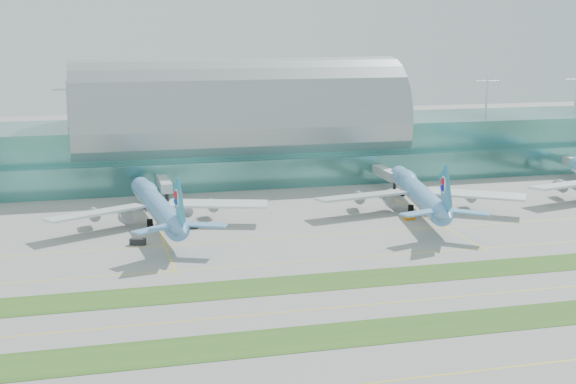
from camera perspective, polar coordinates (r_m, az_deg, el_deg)
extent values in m
plane|color=gray|center=(176.43, 4.41, -6.46)|extent=(700.00, 700.00, 0.00)
cube|color=#3D7A75|center=(297.02, -3.55, 3.10)|extent=(340.00, 42.00, 20.00)
cube|color=#3D7A75|center=(274.65, -2.61, 1.32)|extent=(340.00, 8.00, 10.00)
ellipsoid|color=#9EA5A8|center=(295.65, -3.58, 5.01)|extent=(340.00, 46.20, 16.17)
cylinder|color=white|center=(294.79, -3.60, 6.56)|extent=(0.80, 0.80, 16.00)
cube|color=#B2B7B7|center=(259.42, -8.84, 0.67)|extent=(3.50, 22.00, 3.00)
cylinder|color=black|center=(250.38, -8.59, -0.55)|extent=(1.00, 1.00, 4.00)
cube|color=#B2B7B7|center=(276.35, 6.83, 1.42)|extent=(3.50, 22.00, 3.00)
cylinder|color=black|center=(267.89, 7.57, 0.30)|extent=(1.00, 1.00, 4.00)
cube|color=#2D591E|center=(151.77, 7.81, -9.65)|extent=(420.00, 12.00, 0.08)
cube|color=#2D591E|center=(178.22, 4.20, -6.26)|extent=(420.00, 12.00, 0.08)
cube|color=yellow|center=(134.97, 11.05, -12.63)|extent=(420.00, 0.35, 0.01)
cube|color=yellow|center=(163.97, 5.98, -7.95)|extent=(420.00, 0.35, 0.01)
cube|color=yellow|center=(192.76, 2.71, -4.83)|extent=(420.00, 0.35, 0.01)
cube|color=yellow|center=(213.09, 0.99, -3.18)|extent=(420.00, 0.35, 0.01)
cylinder|color=#629CD8|center=(226.23, -9.29, -0.95)|extent=(10.93, 58.20, 5.79)
ellipsoid|color=#629CD8|center=(241.53, -9.98, 0.23)|extent=(7.05, 18.03, 4.13)
cone|color=#629CD8|center=(256.36, -10.52, 0.52)|extent=(6.19, 5.17, 5.79)
cone|color=#629CD8|center=(194.73, -7.59, -2.67)|extent=(6.23, 8.86, 5.50)
cube|color=white|center=(222.33, -13.47, -1.46)|extent=(28.15, 19.03, 1.14)
cylinder|color=#9A9CA2|center=(228.09, -12.53, -1.58)|extent=(3.62, 5.40, 3.18)
cube|color=white|center=(227.92, -5.04, -0.84)|extent=(28.86, 14.87, 1.14)
cylinder|color=#9A9CA2|center=(232.19, -6.35, -1.13)|extent=(3.62, 5.40, 3.18)
cube|color=#2A99BE|center=(195.12, -7.75, -0.87)|extent=(1.65, 12.28, 13.47)
cylinder|color=white|center=(195.71, -7.82, -0.41)|extent=(1.24, 4.54, 4.48)
cylinder|color=black|center=(248.36, -10.16, -0.85)|extent=(1.68, 1.68, 2.80)
cylinder|color=black|center=(223.19, -9.79, -2.28)|extent=(1.68, 1.68, 2.80)
cylinder|color=black|center=(224.13, -8.38, -2.18)|extent=(1.68, 1.68, 2.80)
cylinder|color=#64A3DC|center=(242.78, 9.23, -0.04)|extent=(16.78, 59.11, 5.90)
ellipsoid|color=#64A3DC|center=(258.29, 8.45, 1.07)|extent=(8.85, 18.68, 4.21)
cone|color=#64A3DC|center=(273.29, 7.79, 1.34)|extent=(6.69, 5.78, 5.90)
cone|color=#64A3DC|center=(210.95, 11.20, -1.62)|extent=(7.11, 9.46, 5.61)
cube|color=silver|center=(237.86, 5.30, -0.28)|extent=(29.42, 12.62, 1.16)
cylinder|color=gray|center=(243.92, 6.10, -0.47)|extent=(4.16, 5.75, 3.24)
cube|color=silver|center=(245.38, 13.24, -0.17)|extent=(27.91, 21.48, 1.16)
cylinder|color=gray|center=(249.45, 11.94, -0.39)|extent=(4.16, 5.75, 3.24)
cube|color=teal|center=(211.45, 11.14, 0.08)|extent=(2.89, 12.40, 13.73)
cylinder|color=white|center=(212.07, 11.09, 0.51)|extent=(1.69, 4.65, 4.57)
cylinder|color=black|center=(265.13, 8.15, 0.04)|extent=(1.71, 1.71, 2.86)
cylinder|color=black|center=(239.48, 8.73, -1.27)|extent=(1.71, 1.71, 2.86)
cylinder|color=black|center=(240.75, 10.06, -1.24)|extent=(1.71, 1.71, 2.86)
cone|color=#5DA8CD|center=(306.74, 19.67, 1.95)|extent=(6.73, 5.73, 6.10)
cube|color=white|center=(268.31, 19.44, 0.52)|extent=(30.45, 14.32, 1.20)
cylinder|color=gray|center=(275.30, 19.77, 0.34)|extent=(4.07, 5.83, 3.35)
cube|color=black|center=(208.56, -10.63, -3.49)|extent=(4.37, 2.95, 1.66)
cube|color=black|center=(222.69, -6.84, -2.41)|extent=(3.40, 2.15, 1.39)
cube|color=#CD6F0C|center=(233.44, 8.64, -1.77)|extent=(3.47, 2.20, 1.60)
cube|color=black|center=(234.55, 10.84, -1.78)|extent=(4.07, 2.57, 1.57)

